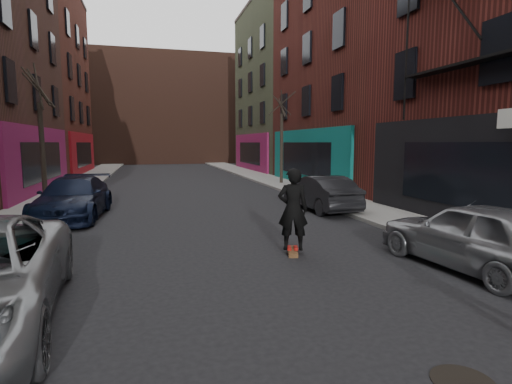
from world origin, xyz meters
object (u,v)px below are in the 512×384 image
parked_left_end (74,198)px  parked_right_end (320,193)px  tree_right_far (282,129)px  skateboard (292,252)px  parked_right_far (476,236)px  skateboarder (293,209)px  manhole (463,382)px  tree_left_far (41,125)px

parked_left_end → parked_right_end: parked_left_end is taller
tree_right_far → skateboard: tree_right_far is taller
parked_right_far → skateboard: bearing=-39.8°
skateboarder → parked_right_far: bearing=162.4°
parked_left_end → parked_right_far: parked_right_far is taller
skateboarder → manhole: bearing=106.7°
parked_right_far → manhole: size_ratio=6.25×
parked_left_end → skateboarder: bearing=-42.8°
parked_left_end → parked_right_end: 9.22m
tree_left_far → parked_left_end: size_ratio=1.29×
parked_right_end → manhole: bearing=70.5°
tree_left_far → manhole: (7.57, -14.77, -3.37)m
parked_left_end → manhole: bearing=-59.2°
parked_right_end → skateboard: bearing=56.8°
parked_right_far → parked_right_end: (0.00, 7.88, -0.05)m
parked_right_end → skateboard: 6.59m
tree_left_far → skateboard: 12.44m
parked_left_end → manhole: 13.21m
parked_right_far → parked_right_end: 7.88m
skateboarder → manhole: size_ratio=2.84×
skateboard → manhole: skateboard is taller
parked_right_far → skateboarder: skateboarder is taller
parked_left_end → parked_right_far: 12.53m
parked_right_far → skateboard: size_ratio=5.46×
tree_left_far → skateboarder: (7.53, -9.32, -2.29)m
tree_left_far → skateboarder: bearing=-51.1°
skateboard → manhole: (0.04, -5.45, -0.04)m
tree_left_far → tree_right_far: size_ratio=0.96×
tree_right_far → parked_right_end: bearing=-99.4°
tree_left_far → parked_left_end: 4.32m
skateboard → parked_left_end: bearing=149.5°
parked_right_far → skateboarder: (-3.27, 2.20, 0.35)m
parked_right_far → tree_right_far: bearing=-101.1°
parked_right_end → parked_left_end: bearing=-7.2°
parked_left_end → skateboard: size_ratio=6.31×
parked_right_far → skateboard: 4.00m
tree_left_far → manhole: bearing=-62.9°
parked_left_end → parked_right_far: (9.20, -8.50, 0.01)m
parked_left_end → skateboard: (5.93, -6.31, -0.68)m
skateboarder → parked_right_end: bearing=-103.6°
skateboard → manhole: bearing=-73.3°
tree_left_far → skateboard: size_ratio=8.12×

